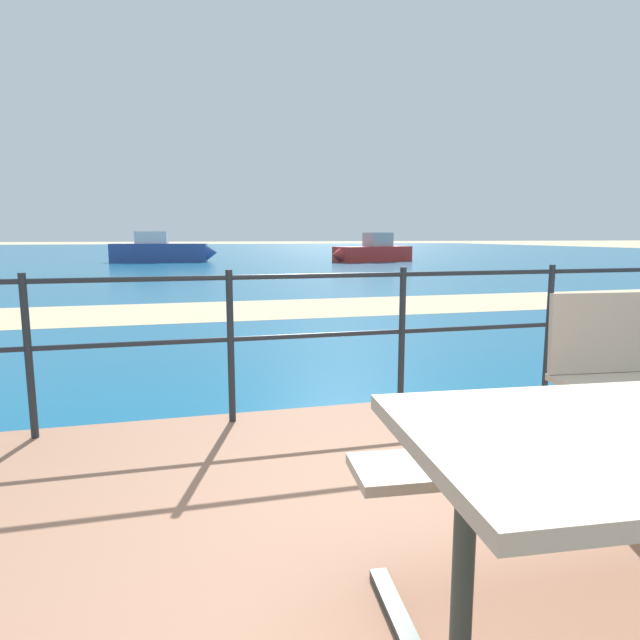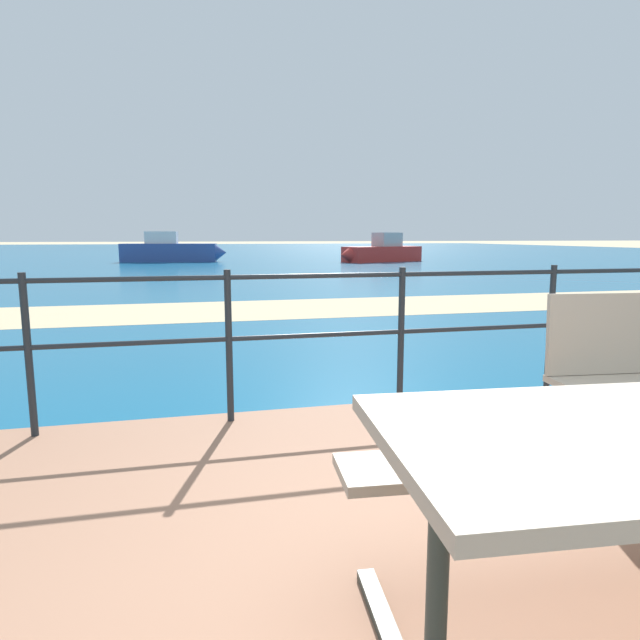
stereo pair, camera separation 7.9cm
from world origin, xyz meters
TOP-DOWN VIEW (x-y plane):
  - sea_water at (0.00, 40.00)m, footprint 90.00×90.00m
  - beach_strip at (0.00, 8.21)m, footprint 54.00×2.56m
  - railing_fence at (0.00, 2.44)m, footprint 5.94×0.04m
  - boat_near at (8.23, 24.17)m, footprint 4.57×2.68m
  - boat_far at (-1.70, 26.33)m, footprint 5.05×1.56m

SIDE VIEW (x-z plane):
  - sea_water at x=0.00m, z-range 0.00..0.01m
  - beach_strip at x=0.00m, z-range 0.00..0.01m
  - boat_near at x=8.23m, z-range -0.22..1.19m
  - boat_far at x=-1.70m, z-range -0.20..1.26m
  - railing_fence at x=0.00m, z-range 0.19..1.18m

